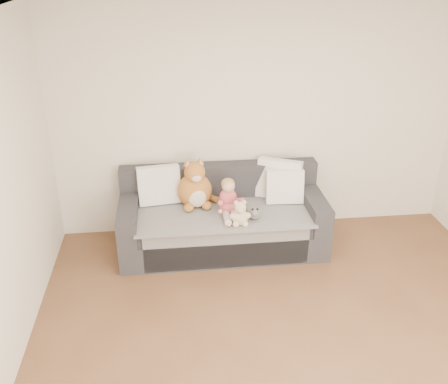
% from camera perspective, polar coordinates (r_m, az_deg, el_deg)
% --- Properties ---
extents(room_shell, '(5.00, 5.00, 5.00)m').
position_cam_1_polar(room_shell, '(3.68, 9.47, -1.75)').
color(room_shell, brown).
rests_on(room_shell, ground).
extents(sofa, '(2.20, 0.94, 0.85)m').
position_cam_1_polar(sofa, '(5.49, -0.22, -3.27)').
color(sofa, '#27272C').
rests_on(sofa, ground).
extents(cushion_left, '(0.48, 0.27, 0.43)m').
position_cam_1_polar(cushion_left, '(5.48, -7.45, 0.81)').
color(cushion_left, white).
rests_on(cushion_left, sofa).
extents(cushion_right_back, '(0.53, 0.41, 0.46)m').
position_cam_1_polar(cushion_right_back, '(5.58, 6.30, 1.48)').
color(cushion_right_back, white).
rests_on(cushion_right_back, sofa).
extents(cushion_right_front, '(0.42, 0.21, 0.39)m').
position_cam_1_polar(cushion_right_front, '(5.50, 6.93, 0.65)').
color(cushion_right_front, white).
rests_on(cushion_right_front, sofa).
extents(toddler, '(0.28, 0.41, 0.40)m').
position_cam_1_polar(toddler, '(5.20, 0.56, -0.92)').
color(toddler, '#C54564').
rests_on(toddler, sofa).
extents(plush_cat, '(0.46, 0.42, 0.57)m').
position_cam_1_polar(plush_cat, '(5.38, -3.30, 0.49)').
color(plush_cat, '#AF6E27').
rests_on(plush_cat, sofa).
extents(teddy_bear, '(0.22, 0.16, 0.28)m').
position_cam_1_polar(teddy_bear, '(5.03, 1.84, -2.64)').
color(teddy_bear, beige).
rests_on(teddy_bear, sofa).
extents(plush_cow, '(0.12, 0.19, 0.15)m').
position_cam_1_polar(plush_cow, '(5.17, 3.47, -2.47)').
color(plush_cow, white).
rests_on(plush_cow, sofa).
extents(sippy_cup, '(0.11, 0.07, 0.12)m').
position_cam_1_polar(sippy_cup, '(5.24, 2.13, -2.00)').
color(sippy_cup, '#5A3694').
rests_on(sippy_cup, sofa).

